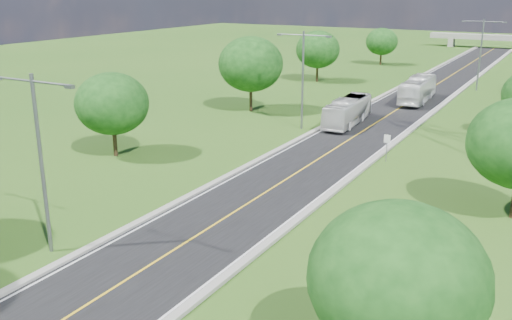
# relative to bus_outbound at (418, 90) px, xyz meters

# --- Properties ---
(ground) EXTENTS (260.00, 260.00, 0.00)m
(ground) POSITION_rel_bus_outbound_xyz_m (-0.80, -5.21, -1.63)
(ground) COLOR #2A5517
(ground) RESTS_ON ground
(road) EXTENTS (8.00, 150.00, 0.06)m
(road) POSITION_rel_bus_outbound_xyz_m (-0.80, 0.79, -1.60)
(road) COLOR black
(road) RESTS_ON ground
(curb_left) EXTENTS (0.50, 150.00, 0.22)m
(curb_left) POSITION_rel_bus_outbound_xyz_m (-5.05, 0.79, -1.52)
(curb_left) COLOR gray
(curb_left) RESTS_ON ground
(curb_right) EXTENTS (0.50, 150.00, 0.22)m
(curb_right) POSITION_rel_bus_outbound_xyz_m (3.45, 0.79, -1.52)
(curb_right) COLOR gray
(curb_right) RESTS_ON ground
(speed_limit_sign) EXTENTS (0.55, 0.09, 2.40)m
(speed_limit_sign) POSITION_rel_bus_outbound_xyz_m (4.40, -27.22, -0.03)
(speed_limit_sign) COLOR slate
(speed_limit_sign) RESTS_ON ground
(overpass) EXTENTS (30.00, 3.00, 3.20)m
(overpass) POSITION_rel_bus_outbound_xyz_m (-0.80, 74.79, 0.78)
(overpass) COLOR gray
(overpass) RESTS_ON ground
(streetlight_near_left) EXTENTS (5.90, 0.25, 10.00)m
(streetlight_near_left) POSITION_rel_bus_outbound_xyz_m (-6.80, -53.21, 4.32)
(streetlight_near_left) COLOR slate
(streetlight_near_left) RESTS_ON ground
(streetlight_mid_left) EXTENTS (5.90, 0.25, 10.00)m
(streetlight_mid_left) POSITION_rel_bus_outbound_xyz_m (-6.80, -20.21, 4.32)
(streetlight_mid_left) COLOR slate
(streetlight_mid_left) RESTS_ON ground
(streetlight_far_right) EXTENTS (5.90, 0.25, 10.00)m
(streetlight_far_right) POSITION_rel_bus_outbound_xyz_m (5.20, 12.79, 4.32)
(streetlight_far_right) COLOR slate
(streetlight_far_right) RESTS_ON ground
(tree_lb) EXTENTS (6.30, 6.30, 7.33)m
(tree_lb) POSITION_rel_bus_outbound_xyz_m (-16.80, -37.21, 3.02)
(tree_lb) COLOR black
(tree_lb) RESTS_ON ground
(tree_lc) EXTENTS (7.56, 7.56, 8.79)m
(tree_lc) POSITION_rel_bus_outbound_xyz_m (-15.80, -15.21, 3.95)
(tree_lc) COLOR black
(tree_lc) RESTS_ON ground
(tree_ld) EXTENTS (6.72, 6.72, 7.82)m
(tree_ld) POSITION_rel_bus_outbound_xyz_m (-17.80, 8.79, 3.33)
(tree_ld) COLOR black
(tree_ld) RESTS_ON ground
(tree_le) EXTENTS (5.88, 5.88, 6.84)m
(tree_le) POSITION_rel_bus_outbound_xyz_m (-15.30, 32.79, 2.71)
(tree_le) COLOR black
(tree_le) RESTS_ON ground
(tree_ra) EXTENTS (6.30, 6.30, 7.33)m
(tree_ra) POSITION_rel_bus_outbound_xyz_m (13.20, -55.21, 3.02)
(tree_ra) COLOR black
(tree_ra) RESTS_ON ground
(bus_outbound) EXTENTS (3.20, 11.37, 3.13)m
(bus_outbound) POSITION_rel_bus_outbound_xyz_m (0.00, 0.00, 0.00)
(bus_outbound) COLOR white
(bus_outbound) RESTS_ON road
(bus_inbound) EXTENTS (2.98, 10.36, 2.85)m
(bus_inbound) POSITION_rel_bus_outbound_xyz_m (-3.30, -16.16, -0.14)
(bus_inbound) COLOR silver
(bus_inbound) RESTS_ON road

